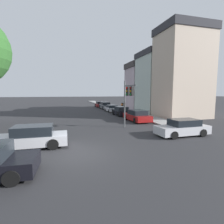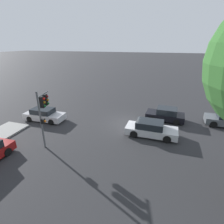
% 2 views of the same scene
% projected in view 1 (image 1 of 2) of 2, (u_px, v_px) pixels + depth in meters
% --- Properties ---
extents(ground_plane, '(300.00, 300.00, 0.00)m').
position_uv_depth(ground_plane, '(76.00, 154.00, 10.20)').
color(ground_plane, '#28282B').
extents(sidewalk_strip, '(2.68, 60.00, 0.13)m').
position_uv_depth(sidewalk_strip, '(109.00, 106.00, 45.52)').
color(sidewalk_strip, gray).
rests_on(sidewalk_strip, ground_plane).
extents(rowhouse_backdrop, '(8.12, 18.03, 12.81)m').
position_uv_depth(rowhouse_backdrop, '(162.00, 81.00, 30.68)').
color(rowhouse_backdrop, '#BCA893').
rests_on(rowhouse_backdrop, ground_plane).
extents(traffic_signal, '(0.89, 1.99, 4.76)m').
position_uv_depth(traffic_signal, '(128.00, 96.00, 17.17)').
color(traffic_signal, '#515456').
rests_on(traffic_signal, ground_plane).
extents(crossing_car_1, '(4.68, 2.02, 1.45)m').
position_uv_depth(crossing_car_1, '(31.00, 137.00, 11.39)').
color(crossing_car_1, '#B7B7BC').
rests_on(crossing_car_1, ground_plane).
extents(crossing_car_2, '(4.47, 1.96, 1.38)m').
position_uv_depth(crossing_car_2, '(183.00, 128.00, 14.56)').
color(crossing_car_2, '#B7B7BC').
rests_on(crossing_car_2, ground_plane).
extents(parked_car_0, '(2.17, 4.68, 1.43)m').
position_uv_depth(parked_car_0, '(137.00, 116.00, 21.89)').
color(parked_car_0, maroon).
rests_on(parked_car_0, ground_plane).
extents(parked_car_1, '(2.01, 4.16, 1.42)m').
position_uv_depth(parked_car_1, '(121.00, 111.00, 27.51)').
color(parked_car_1, black).
rests_on(parked_car_1, ground_plane).
extents(parked_car_2, '(1.94, 4.56, 1.30)m').
position_uv_depth(parked_car_2, '(112.00, 109.00, 32.69)').
color(parked_car_2, '#B7B7BC').
rests_on(parked_car_2, ground_plane).
extents(parked_car_3, '(1.96, 4.78, 1.52)m').
position_uv_depth(parked_car_3, '(105.00, 106.00, 38.60)').
color(parked_car_3, '#4C5156').
rests_on(parked_car_3, ground_plane).
extents(parked_car_4, '(2.10, 3.92, 1.41)m').
position_uv_depth(parked_car_4, '(100.00, 104.00, 43.32)').
color(parked_car_4, maroon).
rests_on(parked_car_4, ground_plane).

